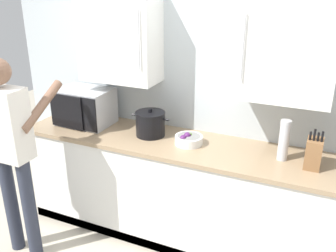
# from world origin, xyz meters

# --- Properties ---
(back_wall_tiled) EXTENTS (3.80, 0.44, 2.61)m
(back_wall_tiled) POSITION_xyz_m (0.00, 1.06, 1.42)
(back_wall_tiled) COLOR #B2BCC1
(back_wall_tiled) RESTS_ON ground_plane
(counter_unit) EXTENTS (2.94, 0.64, 0.92)m
(counter_unit) POSITION_xyz_m (0.00, 0.76, 0.46)
(counter_unit) COLOR white
(counter_unit) RESTS_ON ground_plane
(microwave_oven) EXTENTS (0.49, 0.38, 0.33)m
(microwave_oven) POSITION_xyz_m (-1.05, 0.79, 1.09)
(microwave_oven) COLOR #B7BABF
(microwave_oven) RESTS_ON counter_unit
(knife_block) EXTENTS (0.11, 0.15, 0.30)m
(knife_block) POSITION_xyz_m (0.97, 0.75, 1.03)
(knife_block) COLOR brown
(knife_block) RESTS_ON counter_unit
(fruit_bowl) EXTENTS (0.23, 0.23, 0.10)m
(fruit_bowl) POSITION_xyz_m (0.01, 0.76, 0.96)
(fruit_bowl) COLOR white
(fruit_bowl) RESTS_ON counter_unit
(stock_pot) EXTENTS (0.35, 0.26, 0.24)m
(stock_pot) POSITION_xyz_m (-0.36, 0.80, 1.03)
(stock_pot) COLOR black
(stock_pot) RESTS_ON counter_unit
(thermos_flask) EXTENTS (0.08, 0.08, 0.31)m
(thermos_flask) POSITION_xyz_m (0.75, 0.79, 1.08)
(thermos_flask) COLOR #B7BABF
(thermos_flask) RESTS_ON counter_unit
(person_figure) EXTENTS (0.44, 0.57, 1.67)m
(person_figure) POSITION_xyz_m (-1.18, 0.03, 1.00)
(person_figure) COLOR #282D3D
(person_figure) RESTS_ON ground_plane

